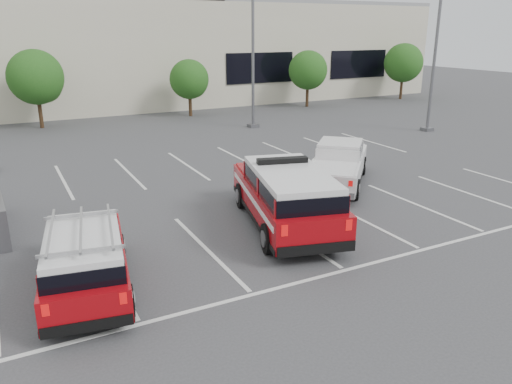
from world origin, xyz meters
The scene contains 12 objects.
ground centered at (0.00, 0.00, 0.00)m, with size 120.00×120.00×0.00m, color #3B3B3D.
stall_markings centered at (0.00, 4.50, 0.01)m, with size 23.00×15.00×0.01m, color silver.
convention_building centered at (0.18, 31.86, 4.72)m, with size 60.00×16.99×13.20m.
tree_mid_left centered at (-4.91, 22.05, 3.04)m, with size 3.37×3.37×4.85m.
tree_mid_right centered at (5.09, 22.05, 2.50)m, with size 2.77×2.77×3.99m.
tree_right centered at (15.09, 22.05, 2.77)m, with size 3.07×3.07×4.42m.
tree_far_right centered at (25.09, 22.05, 3.04)m, with size 3.37×3.37×4.85m.
light_pole_mid centered at (7.00, 16.00, 5.19)m, with size 0.90×0.60×10.24m.
light_pole_right centered at (16.00, 10.00, 5.19)m, with size 0.90×0.60×10.24m.
fire_chief_suv centered at (0.20, 0.51, 0.86)m, with size 3.65×6.37×2.12m.
white_pickup centered at (4.39, 3.46, 0.66)m, with size 5.07×5.23×1.66m.
ladder_suv centered at (-6.10, -0.91, 0.72)m, with size 2.52×4.81×1.80m.
Camera 1 is at (-7.45, -12.13, 5.96)m, focal length 35.00 mm.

